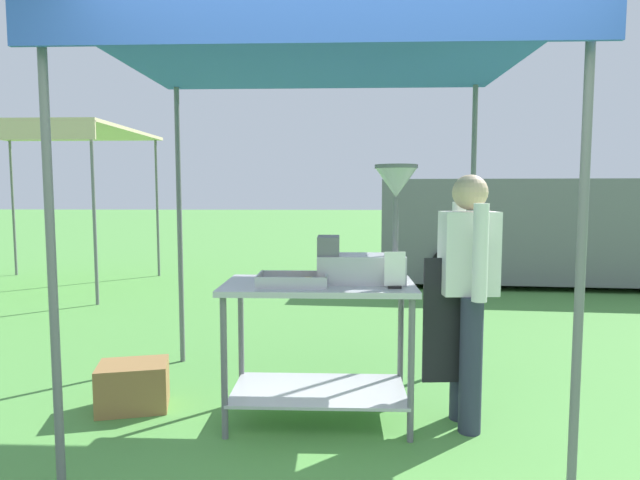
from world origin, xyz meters
The scene contains 10 objects.
ground_plane centered at (0.00, 6.00, 0.00)m, with size 70.00×70.00×0.00m, color #519342.
stall_canopy centered at (-0.19, 1.15, 2.34)m, with size 2.72×2.29×2.44m.
donut_cart centered at (-0.19, 1.05, 0.65)m, with size 1.22×0.66×0.92m.
donut_tray centered at (-0.34, 0.97, 0.94)m, with size 0.44×0.29×0.07m.
donut_fryer centered at (0.14, 1.09, 1.20)m, with size 0.64×0.28×0.76m.
menu_sign centered at (0.28, 0.88, 1.01)m, with size 0.13×0.05×0.22m.
vendor centered at (0.75, 1.02, 0.90)m, with size 0.46×0.54×1.61m.
supply_crate centered at (-1.48, 1.20, 0.16)m, with size 0.53×0.45×0.32m.
van_grey centered at (3.46, 6.57, 0.88)m, with size 5.80×2.44×1.69m.
neighbour_tent centered at (-4.59, 5.74, 2.36)m, with size 2.81×2.65×2.45m.
Camera 1 is at (-0.05, -2.37, 1.51)m, focal length 30.21 mm.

